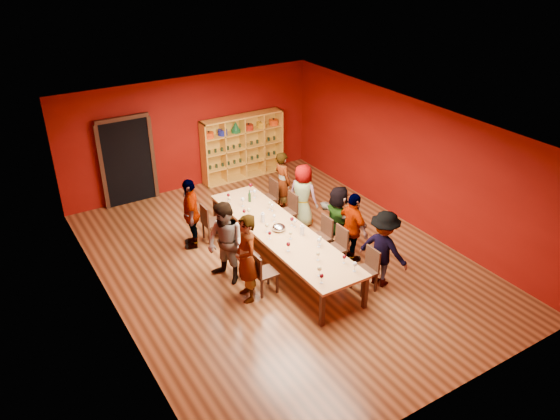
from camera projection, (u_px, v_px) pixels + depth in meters
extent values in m
cube|color=#562D16|center=(281.00, 261.00, 11.68)|extent=(7.10, 9.10, 0.02)
cube|color=#690A05|center=(191.00, 133.00, 14.37)|extent=(7.10, 0.02, 3.00)
cube|color=#690A05|center=(452.00, 322.00, 7.59)|extent=(7.10, 0.02, 3.00)
cube|color=#690A05|center=(108.00, 247.00, 9.35)|extent=(0.02, 9.10, 3.00)
cube|color=#690A05|center=(410.00, 163.00, 12.61)|extent=(0.02, 9.10, 3.00)
cube|color=white|center=(281.00, 127.00, 10.27)|extent=(7.10, 9.10, 0.02)
cube|color=tan|center=(281.00, 232.00, 11.34)|extent=(1.10, 4.50, 0.06)
cube|color=black|center=(322.00, 310.00, 9.66)|extent=(0.08, 0.08, 0.69)
cube|color=black|center=(216.00, 212.00, 12.92)|extent=(0.08, 0.08, 0.69)
cube|color=black|center=(365.00, 292.00, 10.11)|extent=(0.08, 0.08, 0.69)
cube|color=black|center=(252.00, 202.00, 13.38)|extent=(0.08, 0.08, 0.69)
cube|color=black|center=(127.00, 162.00, 13.67)|extent=(1.20, 0.14, 2.20)
cube|color=black|center=(122.00, 119.00, 13.08)|extent=(1.32, 0.06, 0.10)
cube|color=black|center=(102.00, 168.00, 13.31)|extent=(0.10, 0.06, 2.20)
cube|color=black|center=(153.00, 158.00, 13.92)|extent=(0.10, 0.06, 2.20)
cube|color=gold|center=(204.00, 155.00, 14.58)|extent=(0.04, 0.40, 1.80)
cube|color=gold|center=(279.00, 139.00, 15.67)|extent=(0.04, 0.40, 1.80)
cube|color=gold|center=(242.00, 116.00, 14.71)|extent=(2.40, 0.40, 0.04)
cube|color=gold|center=(244.00, 176.00, 15.54)|extent=(2.40, 0.40, 0.04)
cube|color=gold|center=(240.00, 145.00, 15.27)|extent=(2.40, 0.02, 1.80)
cube|color=gold|center=(243.00, 162.00, 15.34)|extent=(2.36, 0.38, 0.03)
cube|color=gold|center=(243.00, 147.00, 15.13)|extent=(2.36, 0.38, 0.03)
cube|color=gold|center=(242.00, 132.00, 14.92)|extent=(2.36, 0.38, 0.03)
cube|color=gold|center=(223.00, 151.00, 14.85)|extent=(0.03, 0.38, 1.76)
cube|color=gold|center=(243.00, 147.00, 15.13)|extent=(0.03, 0.38, 1.76)
cube|color=gold|center=(262.00, 143.00, 15.41)|extent=(0.03, 0.38, 1.76)
cylinder|color=#F1480E|center=(209.00, 135.00, 14.41)|extent=(0.26, 0.26, 0.15)
sphere|color=black|center=(209.00, 132.00, 14.37)|extent=(0.05, 0.05, 0.05)
cylinder|color=navy|center=(223.00, 132.00, 14.60)|extent=(0.26, 0.26, 0.15)
sphere|color=black|center=(222.00, 129.00, 14.55)|extent=(0.05, 0.05, 0.05)
cylinder|color=#175C2C|center=(236.00, 131.00, 14.80)|extent=(0.26, 0.26, 0.08)
cone|color=#175C2C|center=(236.00, 126.00, 14.73)|extent=(0.24, 0.24, 0.22)
cylinder|color=#A42512|center=(249.00, 127.00, 14.97)|extent=(0.26, 0.26, 0.15)
sphere|color=black|center=(249.00, 124.00, 14.92)|extent=(0.05, 0.05, 0.05)
cylinder|color=gold|center=(261.00, 125.00, 15.15)|extent=(0.26, 0.26, 0.15)
sphere|color=black|center=(261.00, 121.00, 15.11)|extent=(0.05, 0.05, 0.05)
cylinder|color=#F1480E|center=(274.00, 122.00, 15.34)|extent=(0.26, 0.26, 0.15)
sphere|color=black|center=(274.00, 119.00, 15.29)|extent=(0.05, 0.05, 0.05)
cylinder|color=black|center=(210.00, 167.00, 14.83)|extent=(0.07, 0.07, 0.10)
cylinder|color=black|center=(216.00, 166.00, 14.92)|extent=(0.07, 0.07, 0.10)
cylinder|color=black|center=(223.00, 165.00, 15.01)|extent=(0.07, 0.07, 0.10)
cylinder|color=black|center=(229.00, 163.00, 15.09)|extent=(0.07, 0.07, 0.10)
cylinder|color=black|center=(234.00, 162.00, 15.18)|extent=(0.07, 0.07, 0.10)
cylinder|color=black|center=(240.00, 160.00, 15.26)|extent=(0.07, 0.07, 0.10)
cylinder|color=black|center=(246.00, 159.00, 15.35)|extent=(0.07, 0.07, 0.10)
cylinder|color=black|center=(252.00, 158.00, 15.43)|extent=(0.07, 0.07, 0.10)
cylinder|color=black|center=(258.00, 157.00, 15.52)|extent=(0.07, 0.07, 0.10)
cylinder|color=black|center=(263.00, 155.00, 15.61)|extent=(0.07, 0.07, 0.10)
cylinder|color=black|center=(269.00, 154.00, 15.69)|extent=(0.07, 0.07, 0.10)
cylinder|color=black|center=(274.00, 153.00, 15.78)|extent=(0.07, 0.07, 0.10)
cylinder|color=black|center=(209.00, 152.00, 14.62)|extent=(0.07, 0.07, 0.10)
cylinder|color=black|center=(216.00, 151.00, 14.71)|extent=(0.07, 0.07, 0.10)
cylinder|color=black|center=(222.00, 149.00, 14.79)|extent=(0.07, 0.07, 0.10)
cylinder|color=black|center=(228.00, 148.00, 14.88)|extent=(0.07, 0.07, 0.10)
cylinder|color=black|center=(234.00, 147.00, 14.97)|extent=(0.07, 0.07, 0.10)
cylinder|color=black|center=(240.00, 145.00, 15.05)|extent=(0.07, 0.07, 0.10)
cylinder|color=black|center=(246.00, 144.00, 15.14)|extent=(0.07, 0.07, 0.10)
cylinder|color=black|center=(252.00, 143.00, 15.22)|extent=(0.07, 0.07, 0.10)
cylinder|color=black|center=(257.00, 142.00, 15.31)|extent=(0.07, 0.07, 0.10)
cylinder|color=black|center=(263.00, 140.00, 15.40)|extent=(0.07, 0.07, 0.10)
cylinder|color=black|center=(269.00, 139.00, 15.48)|extent=(0.07, 0.07, 0.10)
cylinder|color=black|center=(274.00, 138.00, 15.57)|extent=(0.07, 0.07, 0.10)
cube|color=black|center=(265.00, 273.00, 10.53)|extent=(0.42, 0.42, 0.04)
cube|color=black|center=(256.00, 265.00, 10.33)|extent=(0.04, 0.40, 0.44)
cube|color=black|center=(262.00, 289.00, 10.43)|extent=(0.04, 0.04, 0.41)
cube|color=black|center=(277.00, 284.00, 10.59)|extent=(0.04, 0.04, 0.41)
cube|color=black|center=(253.00, 281.00, 10.69)|extent=(0.04, 0.04, 0.41)
cube|color=black|center=(268.00, 275.00, 10.85)|extent=(0.04, 0.04, 0.41)
imported|color=silver|center=(246.00, 259.00, 10.14)|extent=(0.58, 0.72, 1.78)
cube|color=black|center=(247.00, 255.00, 11.08)|extent=(0.42, 0.42, 0.04)
cube|color=black|center=(238.00, 248.00, 10.88)|extent=(0.04, 0.40, 0.44)
cube|color=black|center=(244.00, 271.00, 10.98)|extent=(0.04, 0.04, 0.41)
cube|color=black|center=(258.00, 266.00, 11.14)|extent=(0.04, 0.04, 0.41)
cube|color=black|center=(236.00, 263.00, 11.24)|extent=(0.04, 0.04, 0.41)
cube|color=black|center=(250.00, 258.00, 11.40)|extent=(0.04, 0.04, 0.41)
imported|color=beige|center=(226.00, 243.00, 10.67)|extent=(0.67, 0.93, 1.72)
cube|color=black|center=(213.00, 223.00, 12.29)|extent=(0.42, 0.42, 0.04)
cube|color=black|center=(204.00, 215.00, 12.09)|extent=(0.04, 0.40, 0.44)
cube|color=black|center=(210.00, 236.00, 12.19)|extent=(0.04, 0.04, 0.41)
cube|color=black|center=(223.00, 232.00, 12.35)|extent=(0.04, 0.04, 0.41)
cube|color=black|center=(203.00, 230.00, 12.44)|extent=(0.04, 0.04, 0.41)
cube|color=black|center=(217.00, 226.00, 12.60)|extent=(0.04, 0.04, 0.41)
imported|color=#5877B6|center=(191.00, 213.00, 11.88)|extent=(0.76, 1.04, 1.62)
cube|color=black|center=(364.00, 271.00, 10.57)|extent=(0.42, 0.42, 0.04)
cube|color=black|center=(373.00, 258.00, 10.54)|extent=(0.04, 0.40, 0.44)
cube|color=black|center=(362.00, 288.00, 10.47)|extent=(0.04, 0.04, 0.41)
cube|color=black|center=(376.00, 283.00, 10.63)|extent=(0.04, 0.04, 0.41)
cube|color=black|center=(351.00, 279.00, 10.72)|extent=(0.04, 0.04, 0.41)
cube|color=black|center=(365.00, 274.00, 10.88)|extent=(0.04, 0.04, 0.41)
imported|color=#557CB0|center=(383.00, 249.00, 10.60)|extent=(0.75, 1.12, 1.60)
cube|color=black|center=(334.00, 249.00, 11.30)|extent=(0.42, 0.42, 0.04)
cube|color=black|center=(342.00, 236.00, 11.28)|extent=(0.04, 0.40, 0.44)
cube|color=black|center=(332.00, 264.00, 11.20)|extent=(0.04, 0.04, 0.41)
cube|color=black|center=(345.00, 259.00, 11.36)|extent=(0.04, 0.04, 0.41)
cube|color=black|center=(322.00, 256.00, 11.46)|extent=(0.04, 0.04, 0.41)
cube|color=black|center=(335.00, 252.00, 11.61)|extent=(0.04, 0.04, 0.41)
imported|color=#16173C|center=(353.00, 228.00, 11.35)|extent=(0.42, 0.92, 1.57)
cube|color=black|center=(319.00, 238.00, 11.70)|extent=(0.42, 0.42, 0.04)
cube|color=black|center=(327.00, 226.00, 11.67)|extent=(0.04, 0.40, 0.44)
cube|color=black|center=(317.00, 252.00, 11.60)|extent=(0.04, 0.04, 0.41)
cube|color=black|center=(330.00, 248.00, 11.75)|extent=(0.04, 0.04, 0.41)
cube|color=black|center=(308.00, 245.00, 11.85)|extent=(0.04, 0.04, 0.41)
cube|color=black|center=(321.00, 241.00, 12.01)|extent=(0.04, 0.04, 0.41)
imported|color=#121433|center=(338.00, 219.00, 11.77)|extent=(0.54, 1.44, 1.52)
cube|color=black|center=(286.00, 213.00, 12.71)|extent=(0.42, 0.42, 0.04)
cube|color=black|center=(293.00, 201.00, 12.69)|extent=(0.04, 0.40, 0.44)
cube|color=black|center=(284.00, 226.00, 12.61)|extent=(0.04, 0.04, 0.41)
cube|color=black|center=(296.00, 222.00, 12.77)|extent=(0.04, 0.04, 0.41)
cube|color=black|center=(276.00, 220.00, 12.86)|extent=(0.04, 0.04, 0.41)
cube|color=black|center=(288.00, 216.00, 13.02)|extent=(0.04, 0.04, 0.41)
imported|color=#5875B6|center=(303.00, 195.00, 12.77)|extent=(0.68, 0.84, 1.52)
cube|color=black|center=(267.00, 198.00, 13.37)|extent=(0.42, 0.42, 0.04)
cube|color=black|center=(274.00, 188.00, 13.34)|extent=(0.04, 0.40, 0.44)
cube|color=black|center=(265.00, 211.00, 13.27)|extent=(0.04, 0.04, 0.41)
cube|color=black|center=(277.00, 207.00, 13.42)|extent=(0.04, 0.04, 0.41)
cube|color=black|center=(258.00, 205.00, 13.52)|extent=(0.04, 0.04, 0.41)
cube|color=black|center=(270.00, 202.00, 13.68)|extent=(0.04, 0.04, 0.41)
imported|color=#47484C|center=(283.00, 182.00, 13.41)|extent=(0.42, 0.57, 1.54)
cylinder|color=silver|center=(243.00, 206.00, 12.30)|extent=(0.07, 0.07, 0.01)
cylinder|color=silver|center=(243.00, 203.00, 12.27)|extent=(0.01, 0.01, 0.12)
ellipsoid|color=silver|center=(243.00, 199.00, 12.22)|extent=(0.09, 0.09, 0.10)
cylinder|color=silver|center=(344.00, 263.00, 10.25)|extent=(0.06, 0.06, 0.01)
cylinder|color=silver|center=(344.00, 261.00, 10.22)|extent=(0.01, 0.01, 0.10)
ellipsoid|color=#4A070E|center=(344.00, 257.00, 10.18)|extent=(0.07, 0.07, 0.08)
cylinder|color=silver|center=(288.00, 251.00, 10.62)|extent=(0.07, 0.07, 0.01)
cylinder|color=silver|center=(288.00, 248.00, 10.59)|extent=(0.01, 0.01, 0.11)
ellipsoid|color=#4A070E|center=(288.00, 244.00, 10.55)|extent=(0.08, 0.08, 0.09)
cylinder|color=silver|center=(249.00, 217.00, 11.86)|extent=(0.07, 0.07, 0.01)
cylinder|color=silver|center=(249.00, 214.00, 11.83)|extent=(0.01, 0.01, 0.12)
ellipsoid|color=#D0C182|center=(249.00, 210.00, 11.78)|extent=(0.09, 0.09, 0.10)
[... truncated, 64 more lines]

